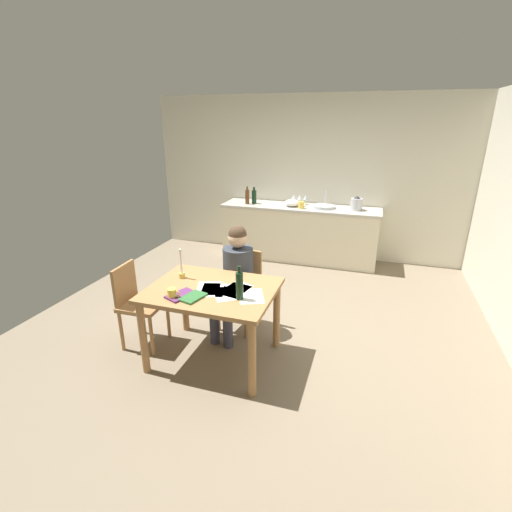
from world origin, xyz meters
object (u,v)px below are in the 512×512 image
(wine_glass_near_sink, at_px, (305,198))
(wine_glass_by_kettle, at_px, (300,198))
(bottle_oil, at_px, (247,197))
(wine_bottle_on_table, at_px, (240,285))
(candlestick, at_px, (182,270))
(sink_unit, at_px, (324,206))
(book_cookery, at_px, (181,295))
(person_seated, at_px, (235,274))
(chair_at_table, at_px, (242,285))
(bottle_vinegar, at_px, (254,197))
(teacup_on_counter, at_px, (301,205))
(wine_glass_back_left, at_px, (294,197))
(dining_table, at_px, (212,299))
(book_magazine, at_px, (193,297))
(stovetop_kettle, at_px, (357,204))
(chair_side_empty, at_px, (137,301))
(mixing_bowl, at_px, (292,203))
(coffee_mug, at_px, (172,294))

(wine_glass_near_sink, distance_m, wine_glass_by_kettle, 0.10)
(bottle_oil, bearing_deg, wine_bottle_on_table, -71.91)
(candlestick, height_order, sink_unit, sink_unit)
(wine_glass_by_kettle, bearing_deg, book_cookery, -95.94)
(candlestick, xyz_separation_m, wine_glass_near_sink, (0.63, 3.01, 0.17))
(candlestick, bearing_deg, person_seated, 46.11)
(chair_at_table, height_order, bottle_vinegar, bottle_vinegar)
(teacup_on_counter, bearing_deg, wine_glass_back_left, 122.28)
(wine_glass_near_sink, bearing_deg, dining_table, -94.64)
(dining_table, bearing_deg, book_magazine, -107.67)
(book_cookery, xyz_separation_m, bottle_oil, (-0.47, 3.12, 0.26))
(candlestick, xyz_separation_m, stovetop_kettle, (1.46, 2.86, 0.16))
(dining_table, height_order, chair_side_empty, chair_side_empty)
(bottle_oil, distance_m, mixing_bowl, 0.75)
(chair_side_empty, bearing_deg, stovetop_kettle, 57.26)
(wine_glass_by_kettle, bearing_deg, bottle_oil, -163.28)
(book_cookery, distance_m, stovetop_kettle, 3.47)
(chair_side_empty, distance_m, wine_glass_back_left, 3.30)
(chair_side_empty, bearing_deg, coffee_mug, -26.58)
(person_seated, xyz_separation_m, book_cookery, (-0.21, -0.77, 0.09))
(person_seated, bearing_deg, chair_at_table, 82.74)
(wine_glass_by_kettle, height_order, wine_glass_back_left, same)
(person_seated, distance_m, bottle_oil, 2.48)
(candlestick, bearing_deg, book_magazine, -50.05)
(chair_side_empty, bearing_deg, bottle_oil, 86.54)
(stovetop_kettle, distance_m, wine_glass_near_sink, 0.84)
(wine_bottle_on_table, distance_m, wine_glass_by_kettle, 3.27)
(book_cookery, distance_m, bottle_oil, 3.17)
(chair_side_empty, distance_m, bottle_vinegar, 3.01)
(sink_unit, distance_m, wine_glass_by_kettle, 0.45)
(sink_unit, relative_size, wine_glass_back_left, 2.34)
(coffee_mug, distance_m, bottle_oil, 3.22)
(wine_glass_by_kettle, bearing_deg, mixing_bowl, -111.62)
(sink_unit, distance_m, wine_glass_near_sink, 0.37)
(dining_table, relative_size, wine_bottle_on_table, 3.80)
(candlestick, bearing_deg, mixing_bowl, 80.77)
(chair_side_empty, relative_size, stovetop_kettle, 3.93)
(sink_unit, bearing_deg, chair_side_empty, -115.43)
(book_cookery, bearing_deg, coffee_mug, -103.35)
(chair_at_table, xyz_separation_m, wine_glass_near_sink, (0.22, 2.46, 0.52))
(dining_table, relative_size, coffee_mug, 9.99)
(teacup_on_counter, bearing_deg, chair_at_table, -95.64)
(candlestick, bearing_deg, wine_bottle_on_table, -19.93)
(chair_side_empty, height_order, book_cookery, chair_side_empty)
(candlestick, bearing_deg, wine_glass_by_kettle, 79.92)
(coffee_mug, xyz_separation_m, book_cookery, (0.05, 0.06, -0.04))
(book_magazine, relative_size, teacup_on_counter, 1.80)
(dining_table, relative_size, book_magazine, 5.06)
(bottle_vinegar, bearing_deg, wine_bottle_on_table, -73.92)
(dining_table, relative_size, wine_glass_near_sink, 7.54)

